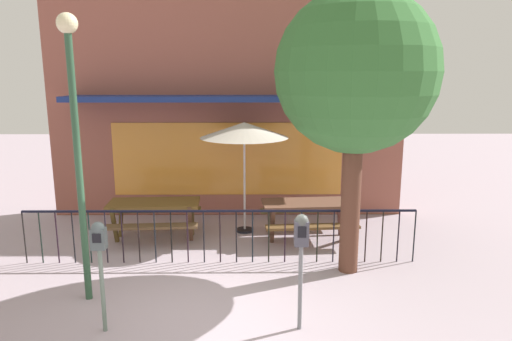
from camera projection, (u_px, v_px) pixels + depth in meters
The scene contains 10 objects.
ground at pixel (211, 320), 6.25m from camera, with size 40.00×40.00×0.00m, color #A895A1.
pub_storefront at pixel (228, 102), 10.64m from camera, with size 8.19×1.43×5.34m.
patio_fence_front at pixel (220, 227), 8.04m from camera, with size 6.90×0.04×0.97m.
picnic_table_left at pixel (154, 210), 9.25m from camera, with size 1.87×1.45×0.79m.
picnic_table_right at pixel (307, 210), 9.23m from camera, with size 1.89×1.49×0.79m.
patio_umbrella at pixel (244, 131), 9.36m from camera, with size 1.81×1.81×2.33m.
parking_meter_near at pixel (99, 248), 5.76m from camera, with size 0.18×0.17×1.49m.
parking_meter_far at pixel (301, 242), 5.79m from camera, with size 0.18×0.17×1.57m.
street_tree at pixel (356, 74), 7.17m from camera, with size 2.58×2.58×4.61m.
street_lamp at pixel (75, 121), 6.32m from camera, with size 0.28×0.28×4.08m.
Camera 1 is at (0.57, -5.71, 3.28)m, focal length 32.19 mm.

